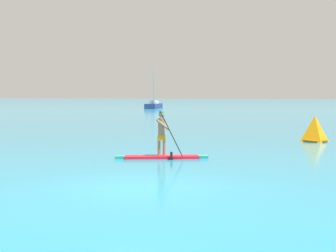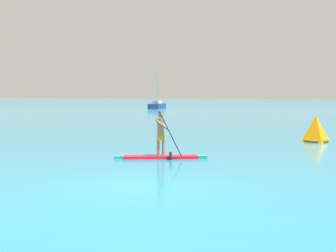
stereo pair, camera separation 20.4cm
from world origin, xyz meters
name	(u,v)px [view 1 (the left image)]	position (x,y,z in m)	size (l,w,h in m)	color
ground	(141,187)	(0.00, 0.00, 0.00)	(440.00, 440.00, 0.00)	teal
paddleboarder_mid_center	(162,148)	(-1.09, 5.33, 0.39)	(3.41, 1.49, 1.84)	red
race_marker_buoy	(315,130)	(4.51, 13.54, 0.59)	(1.43, 1.43, 1.32)	orange
sailboat_left_horizon	(154,103)	(-20.49, 62.66, 0.84)	(2.42, 6.32, 7.16)	navy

